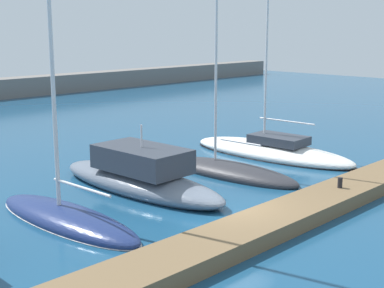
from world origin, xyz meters
TOP-DOWN VIEW (x-y plane):
  - ground_plane at (0.00, 0.00)m, footprint 120.00×120.00m
  - dock_pier at (0.00, -1.67)m, footprint 24.46×2.08m
  - sailboat_navy_second at (-4.54, 4.31)m, footprint 2.38×8.06m
  - motorboat_slate_third at (0.17, 5.63)m, footprint 3.00×9.90m
  - sailboat_charcoal_fourth at (5.01, 4.39)m, footprint 2.67×7.84m
  - sailboat_white_fifth at (9.89, 5.46)m, footprint 3.75×10.50m
  - dock_bollard at (4.93, -1.67)m, footprint 0.20×0.20m

SIDE VIEW (x-z plane):
  - ground_plane at x=0.00m, z-range 0.00..0.00m
  - sailboat_charcoal_fourth at x=5.01m, z-range -8.06..8.51m
  - sailboat_white_fifth at x=9.89m, z-range -8.42..8.93m
  - sailboat_navy_second at x=-4.54m, z-range -7.58..8.10m
  - dock_pier at x=0.00m, z-range 0.00..0.58m
  - motorboat_slate_third at x=0.17m, z-range -0.99..2.28m
  - dock_bollard at x=4.93m, z-range 0.58..1.02m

